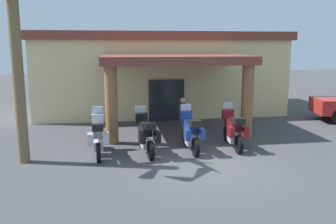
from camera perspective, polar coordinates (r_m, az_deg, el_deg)
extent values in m
plane|color=#424244|center=(11.83, 6.18, -8.24)|extent=(80.00, 80.00, 0.00)
cube|color=beige|center=(21.46, -1.67, 5.87)|extent=(13.58, 7.31, 4.06)
cube|color=#1E2328|center=(18.17, -0.26, 1.90)|extent=(1.80, 0.17, 2.10)
cube|color=brown|center=(15.85, 0.91, 8.44)|extent=(6.48, 4.64, 0.35)
cylinder|color=brown|center=(13.99, -9.04, 1.05)|extent=(0.49, 0.49, 3.03)
cylinder|color=brown|center=(15.02, 12.53, 1.58)|extent=(0.49, 0.49, 3.03)
cube|color=brown|center=(21.39, -1.70, 11.89)|extent=(13.99, 7.72, 0.44)
cylinder|color=black|center=(13.53, -11.03, -4.48)|extent=(0.14, 0.66, 0.66)
cylinder|color=black|center=(12.04, -11.03, -6.38)|extent=(0.14, 0.66, 0.66)
cube|color=silver|center=(12.75, -11.03, -5.23)|extent=(0.32, 0.56, 0.32)
cube|color=#B2B2B7|center=(12.77, -11.11, -2.85)|extent=(0.31, 1.15, 0.34)
cube|color=black|center=(12.38, -11.15, -2.23)|extent=(0.28, 0.60, 0.10)
cube|color=#B2B2B7|center=(13.32, -11.15, -1.09)|extent=(0.44, 0.24, 0.36)
cube|color=#B2BCC6|center=(13.35, -11.19, 0.15)|extent=(0.40, 0.12, 0.36)
cube|color=#B2B2B7|center=(12.07, -12.34, -4.26)|extent=(0.18, 0.44, 0.36)
cube|color=#B2B2B7|center=(12.07, -9.86, -4.18)|extent=(0.18, 0.44, 0.36)
cube|color=black|center=(11.87, -11.17, -2.43)|extent=(0.36, 0.32, 0.22)
cylinder|color=black|center=(13.52, -4.26, -4.32)|extent=(0.19, 0.67, 0.66)
cylinder|color=black|center=(12.06, -2.78, -6.15)|extent=(0.19, 0.67, 0.66)
cube|color=silver|center=(12.76, -3.54, -5.04)|extent=(0.36, 0.58, 0.32)
cube|color=black|center=(12.77, -3.71, -2.66)|extent=(0.39, 1.17, 0.34)
cube|color=black|center=(12.39, -3.38, -2.03)|extent=(0.33, 0.62, 0.10)
cube|color=black|center=(13.32, -4.29, -0.93)|extent=(0.46, 0.27, 0.36)
cube|color=#B2BCC6|center=(13.34, -4.38, 0.32)|extent=(0.41, 0.15, 0.36)
cube|color=black|center=(12.04, -4.17, -4.08)|extent=(0.21, 0.45, 0.36)
cube|color=black|center=(12.15, -1.76, -3.92)|extent=(0.21, 0.45, 0.36)
cube|color=black|center=(11.90, -2.87, -2.21)|extent=(0.38, 0.35, 0.22)
cylinder|color=black|center=(13.90, 2.85, -3.89)|extent=(0.15, 0.66, 0.66)
cylinder|color=black|center=(12.44, 4.43, -5.65)|extent=(0.15, 0.66, 0.66)
cube|color=silver|center=(13.13, 3.63, -4.58)|extent=(0.33, 0.57, 0.32)
cube|color=navy|center=(13.15, 3.50, -2.27)|extent=(0.32, 1.16, 0.34)
cube|color=black|center=(12.77, 3.87, -1.65)|extent=(0.29, 0.61, 0.10)
cube|color=navy|center=(13.69, 2.90, -0.59)|extent=(0.44, 0.25, 0.36)
cube|color=#B2BCC6|center=(13.72, 2.84, 0.63)|extent=(0.40, 0.13, 0.36)
cube|color=navy|center=(12.41, 3.12, -3.62)|extent=(0.19, 0.44, 0.36)
cube|color=navy|center=(12.54, 5.45, -3.50)|extent=(0.19, 0.44, 0.36)
cube|color=black|center=(12.28, 4.43, -1.82)|extent=(0.37, 0.33, 0.22)
cylinder|color=black|center=(14.44, 9.43, -3.47)|extent=(0.20, 0.67, 0.66)
cylinder|color=black|center=(13.00, 11.24, -5.11)|extent=(0.20, 0.67, 0.66)
cube|color=silver|center=(13.68, 10.32, -4.11)|extent=(0.37, 0.59, 0.32)
cube|color=maroon|center=(13.70, 10.22, -1.89)|extent=(0.40, 1.17, 0.34)
cube|color=black|center=(13.33, 10.66, -1.29)|extent=(0.33, 0.62, 0.10)
cube|color=maroon|center=(14.24, 9.55, -0.28)|extent=(0.46, 0.28, 0.36)
cube|color=#B2BCC6|center=(14.27, 9.50, 0.88)|extent=(0.41, 0.15, 0.36)
cube|color=maroon|center=(12.96, 10.01, -3.15)|extent=(0.22, 0.45, 0.36)
cube|color=maroon|center=(13.11, 12.20, -3.07)|extent=(0.22, 0.45, 0.36)
cube|color=black|center=(12.85, 11.31, -1.44)|extent=(0.39, 0.35, 0.22)
cylinder|color=#3F334C|center=(14.94, 2.31, -2.51)|extent=(0.14, 0.14, 0.83)
cylinder|color=#3F334C|center=(15.11, 2.44, -2.36)|extent=(0.14, 0.14, 0.83)
cylinder|color=#262626|center=(14.88, 2.39, 0.23)|extent=(0.32, 0.32, 0.59)
cylinder|color=#262626|center=(14.66, 2.24, 0.19)|extent=(0.09, 0.09, 0.56)
cylinder|color=#262626|center=(15.09, 2.55, 0.48)|extent=(0.09, 0.09, 0.56)
sphere|color=tan|center=(14.81, 2.41, 1.89)|extent=(0.22, 0.22, 0.22)
cylinder|color=black|center=(20.82, 23.87, 0.29)|extent=(0.84, 0.42, 0.80)
cylinder|color=brown|center=(12.31, -22.85, 5.45)|extent=(0.36, 0.36, 5.75)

